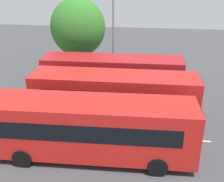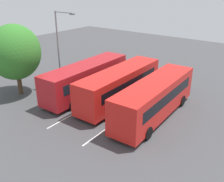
{
  "view_description": "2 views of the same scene",
  "coord_description": "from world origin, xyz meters",
  "views": [
    {
      "loc": [
        2.79,
        -15.79,
        9.07
      ],
      "look_at": [
        0.59,
        0.52,
        1.89
      ],
      "focal_mm": 43.71,
      "sensor_mm": 36.0,
      "label": 1
    },
    {
      "loc": [
        -17.27,
        -12.72,
        10.57
      ],
      "look_at": [
        -0.67,
        -0.09,
        1.63
      ],
      "focal_mm": 40.62,
      "sensor_mm": 36.0,
      "label": 2
    }
  ],
  "objects": [
    {
      "name": "bus_far_left",
      "position": [
        0.17,
        -3.96,
        1.77
      ],
      "size": [
        10.64,
        2.96,
        3.2
      ],
      "rotation": [
        0.0,
        0.0,
        0.04
      ],
      "color": "red",
      "rests_on": "ground"
    },
    {
      "name": "lane_stripe_outer_left",
      "position": [
        0.0,
        -1.9,
        0.0
      ],
      "size": [
        13.47,
        0.46,
        0.01
      ],
      "primitive_type": "cube",
      "rotation": [
        0.0,
        0.0,
        0.03
      ],
      "color": "silver",
      "rests_on": "ground"
    },
    {
      "name": "lane_stripe_inner_left",
      "position": [
        0.0,
        1.9,
        0.0
      ],
      "size": [
        13.47,
        0.46,
        0.01
      ],
      "primitive_type": "cube",
      "rotation": [
        0.0,
        0.0,
        0.03
      ],
      "color": "silver",
      "rests_on": "ground"
    },
    {
      "name": "pedestrian",
      "position": [
        7.75,
        -3.96,
        0.96
      ],
      "size": [
        0.44,
        0.44,
        1.63
      ],
      "rotation": [
        0.0,
        0.0,
        3.66
      ],
      "color": "#232833",
      "rests_on": "ground"
    },
    {
      "name": "bus_center_right",
      "position": [
        0.2,
        3.76,
        1.77
      ],
      "size": [
        10.62,
        2.92,
        3.2
      ],
      "rotation": [
        0.0,
        0.0,
        0.03
      ],
      "color": "#AD191E",
      "rests_on": "ground"
    },
    {
      "name": "depot_tree",
      "position": [
        -3.84,
        9.36,
        4.34
      ],
      "size": [
        5.16,
        4.64,
        7.06
      ],
      "color": "#4C3823",
      "rests_on": "ground"
    },
    {
      "name": "bus_center_left",
      "position": [
        0.81,
        0.07,
        1.77
      ],
      "size": [
        10.6,
        2.85,
        3.2
      ],
      "rotation": [
        0.0,
        0.0,
        0.02
      ],
      "color": "red",
      "rests_on": "ground"
    },
    {
      "name": "ground_plane",
      "position": [
        0.0,
        0.0,
        0.0
      ],
      "size": [
        67.12,
        67.12,
        0.0
      ],
      "primitive_type": "plane",
      "color": "#424244"
    },
    {
      "name": "street_lamp",
      "position": [
        -0.2,
        6.97,
        4.65
      ],
      "size": [
        0.25,
        2.62,
        8.08
      ],
      "rotation": [
        0.0,
        0.0,
        -1.54
      ],
      "color": "gray",
      "rests_on": "ground"
    }
  ]
}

